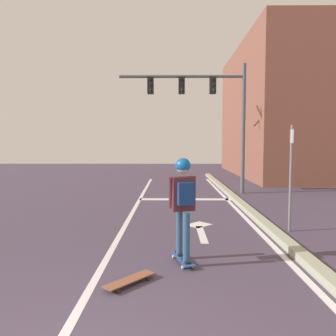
% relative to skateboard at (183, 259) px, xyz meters
% --- Properties ---
extents(lane_line_center, '(0.12, 20.00, 0.01)m').
position_rel_skateboard_xyz_m(lane_line_center, '(-1.30, 3.02, -0.06)').
color(lane_line_center, silver).
rests_on(lane_line_center, ground).
extents(lane_line_curbside, '(0.12, 20.00, 0.01)m').
position_rel_skateboard_xyz_m(lane_line_curbside, '(1.78, 3.02, -0.06)').
color(lane_line_curbside, silver).
rests_on(lane_line_curbside, ground).
extents(stop_bar, '(3.24, 0.40, 0.01)m').
position_rel_skateboard_xyz_m(stop_bar, '(0.32, 6.34, -0.06)').
color(stop_bar, silver).
rests_on(stop_bar, ground).
extents(lane_arrow_stem, '(0.16, 1.40, 0.01)m').
position_rel_skateboard_xyz_m(lane_arrow_stem, '(0.48, 1.76, -0.06)').
color(lane_arrow_stem, silver).
rests_on(lane_arrow_stem, ground).
extents(lane_arrow_head, '(0.71, 0.71, 0.01)m').
position_rel_skateboard_xyz_m(lane_arrow_head, '(0.48, 2.61, -0.06)').
color(lane_arrow_head, silver).
rests_on(lane_arrow_head, ground).
extents(curb_strip, '(0.24, 24.00, 0.14)m').
position_rel_skateboard_xyz_m(curb_strip, '(2.03, 3.02, 0.00)').
color(curb_strip, '#A0A58B').
rests_on(curb_strip, ground).
extents(skateboard, '(0.39, 0.79, 0.08)m').
position_rel_skateboard_xyz_m(skateboard, '(0.00, 0.00, 0.00)').
color(skateboard, '#2A4C94').
rests_on(skateboard, ground).
extents(skater, '(0.45, 0.62, 1.67)m').
position_rel_skateboard_xyz_m(skater, '(0.00, -0.02, 1.07)').
color(skater, '#2F5378').
rests_on(skater, skateboard).
extents(spare_skateboard, '(0.70, 0.75, 0.08)m').
position_rel_skateboard_xyz_m(spare_skateboard, '(-0.77, -0.88, 0.00)').
color(spare_skateboard, brown).
rests_on(spare_skateboard, ground).
extents(traffic_signal_mast, '(4.93, 0.34, 5.08)m').
position_rel_skateboard_xyz_m(traffic_signal_mast, '(1.17, 7.84, 3.57)').
color(traffic_signal_mast, '#555A5E').
rests_on(traffic_signal_mast, ground).
extents(street_sign_post, '(0.15, 0.44, 2.38)m').
position_rel_skateboard_xyz_m(street_sign_post, '(2.48, 2.04, 1.49)').
color(street_sign_post, slate).
rests_on(street_sign_post, ground).
extents(roadside_tree, '(0.94, 0.91, 3.71)m').
position_rel_skateboard_xyz_m(roadside_tree, '(4.10, 10.24, 1.53)').
color(roadside_tree, brown).
rests_on(roadside_tree, ground).
extents(building_block, '(8.13, 12.30, 7.93)m').
position_rel_skateboard_xyz_m(building_block, '(8.00, 15.72, 3.90)').
color(building_block, brown).
rests_on(building_block, ground).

